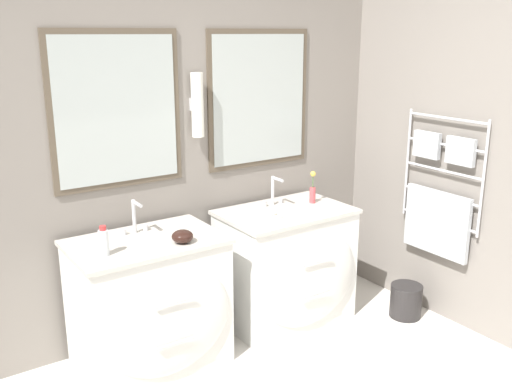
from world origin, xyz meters
The scene contains 11 objects.
wall_back centered at (0.01, 1.94, 1.31)m, with size 5.07×0.16×2.60m.
wall_right centered at (1.76, 0.86, 1.29)m, with size 0.13×3.87×2.60m.
vanity_left centered at (-0.23, 1.55, 0.41)m, with size 0.88×0.64×0.80m.
vanity_right centered at (0.79, 1.55, 0.41)m, with size 0.88×0.64×0.80m.
faucet_left centered at (-0.23, 1.72, 0.90)m, with size 0.17×0.13×0.21m.
faucet_right centered at (0.79, 1.72, 0.90)m, with size 0.17×0.13×0.21m.
toiletry_bottle centered at (-0.51, 1.49, 0.88)m, with size 0.06×0.06×0.17m.
amenity_bowl centered at (-0.08, 1.42, 0.84)m, with size 0.13×0.13×0.08m.
flower_vase centered at (1.05, 1.62, 0.89)m, with size 0.04×0.04×0.23m.
soap_dish centered at (0.62, 1.49, 0.82)m, with size 0.09×0.06×0.04m.
waste_bin centered at (1.52, 1.10, 0.12)m, with size 0.23×0.23×0.24m.
Camera 1 is at (-1.46, -1.35, 1.97)m, focal length 40.00 mm.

